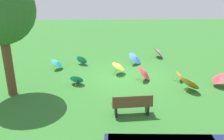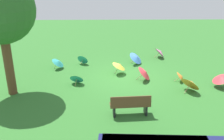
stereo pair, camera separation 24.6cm
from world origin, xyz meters
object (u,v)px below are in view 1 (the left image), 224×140
at_px(parasol_teal_0, 58,62).
at_px(parasol_orange_1, 181,76).
at_px(parasol_red_0, 145,72).
at_px(parasol_teal_1, 82,59).
at_px(shade_tree, 0,11).
at_px(park_bench, 132,105).
at_px(parasol_teal_3, 77,78).
at_px(parasol_blue_0, 136,57).
at_px(parasol_orange_0, 191,82).
at_px(parasol_yellow_0, 119,65).
at_px(parasol_red_3, 220,77).
at_px(parasol_pink_0, 159,52).

relative_size(parasol_teal_0, parasol_orange_1, 1.18).
bearing_deg(parasol_red_0, parasol_teal_1, -37.68).
distance_m(shade_tree, parasol_red_0, 7.52).
distance_m(park_bench, parasol_teal_3, 4.04).
xyz_separation_m(park_bench, parasol_blue_0, (-0.94, -6.19, -0.02)).
bearing_deg(shade_tree, parasol_teal_1, -125.47).
distance_m(parasol_blue_0, parasol_orange_1, 3.51).
height_order(parasol_red_0, parasol_blue_0, parasol_red_0).
bearing_deg(parasol_orange_1, parasol_blue_0, -53.84).
xyz_separation_m(shade_tree, parasol_blue_0, (-6.37, -4.07, -3.44)).
distance_m(parasol_red_0, parasol_teal_0, 5.32).
relative_size(parasol_orange_0, parasol_orange_1, 1.63).
relative_size(shade_tree, parasol_teal_0, 6.18).
distance_m(shade_tree, parasol_blue_0, 8.31).
relative_size(parasol_red_0, parasol_teal_0, 1.17).
bearing_deg(parasol_teal_3, parasol_teal_1, -90.59).
height_order(parasol_orange_0, parasol_blue_0, parasol_orange_0).
distance_m(parasol_teal_0, parasol_yellow_0, 3.76).
bearing_deg(park_bench, parasol_red_3, -151.37).
bearing_deg(parasol_orange_1, shade_tree, 8.35).
bearing_deg(parasol_orange_1, park_bench, 48.13).
xyz_separation_m(park_bench, parasol_teal_0, (3.86, -5.46, -0.04)).
xyz_separation_m(parasol_teal_0, parasol_red_3, (-8.62, 2.86, 0.09)).
bearing_deg(parasol_teal_0, parasol_red_3, 161.66).
bearing_deg(parasol_teal_0, shade_tree, 64.74).
bearing_deg(parasol_teal_0, parasol_pink_0, -162.38).
height_order(parasol_orange_0, parasol_teal_3, parasol_orange_0).
xyz_separation_m(parasol_red_0, parasol_orange_0, (-2.01, 1.36, -0.02)).
relative_size(parasol_teal_1, parasol_orange_1, 1.09).
bearing_deg(parasol_pink_0, parasol_red_0, 67.81).
bearing_deg(parasol_teal_3, parasol_red_0, -174.31).
distance_m(parasol_orange_0, parasol_orange_1, 1.20).
distance_m(parasol_teal_1, parasol_pink_0, 5.35).
height_order(parasol_blue_0, parasol_teal_3, parasol_blue_0).
height_order(shade_tree, parasol_teal_3, shade_tree).
bearing_deg(parasol_teal_1, parasol_yellow_0, 141.78).
distance_m(park_bench, parasol_orange_1, 4.52).
xyz_separation_m(parasol_orange_0, parasol_yellow_0, (3.33, -2.35, 0.09)).
height_order(parasol_blue_0, parasol_teal_1, parasol_blue_0).
height_order(parasol_teal_1, parasol_pink_0, parasol_pink_0).
height_order(parasol_red_0, parasol_orange_0, parasol_orange_0).
bearing_deg(park_bench, parasol_pink_0, -109.97).
bearing_deg(parasol_teal_0, park_bench, 125.26).
bearing_deg(parasol_red_0, parasol_teal_0, -21.11).
distance_m(park_bench, parasol_orange_0, 3.80).
xyz_separation_m(parasol_teal_1, parasol_yellow_0, (-2.25, 1.77, 0.20)).
height_order(park_bench, parasol_yellow_0, park_bench).
relative_size(parasol_red_0, parasol_teal_1, 1.26).
height_order(parasol_red_0, parasol_teal_3, parasol_red_0).
relative_size(parasol_red_0, parasol_yellow_0, 1.16).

